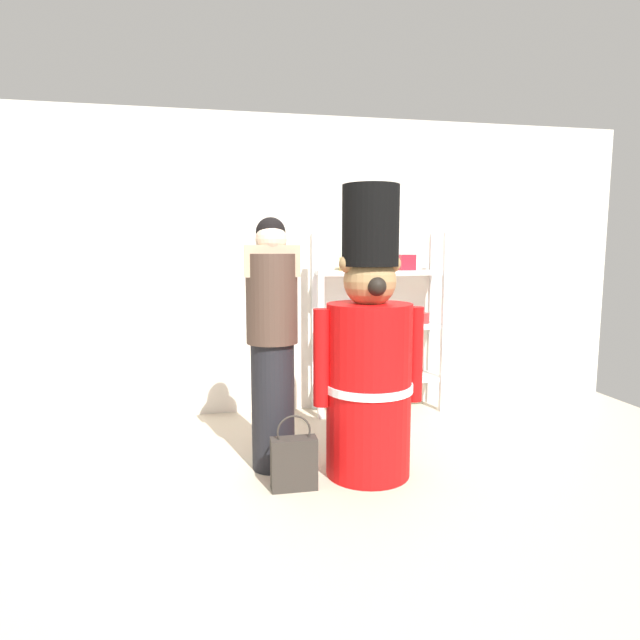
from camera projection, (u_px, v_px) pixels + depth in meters
name	position (u px, v px, depth m)	size (l,w,h in m)	color
ground_plane	(341.00, 529.00, 2.75)	(6.40, 6.40, 0.00)	beige
back_wall	(285.00, 266.00, 4.73)	(6.40, 0.12, 2.60)	silver
merchandise_shelf	(378.00, 322.00, 4.73)	(1.17, 0.35, 1.60)	white
teddy_bear_guard	(369.00, 358.00, 3.35)	(0.72, 0.56, 1.84)	red
person_shopper	(272.00, 341.00, 3.43)	(0.35, 0.33, 1.65)	black
shopping_bag	(294.00, 462.00, 3.20)	(0.28, 0.11, 0.46)	#332D28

